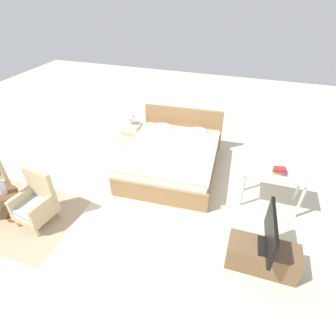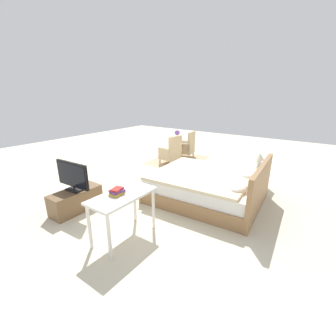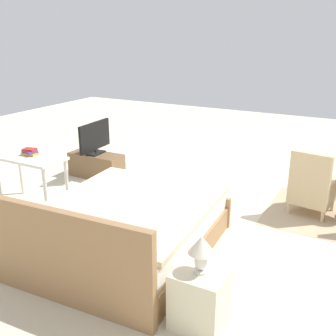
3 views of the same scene
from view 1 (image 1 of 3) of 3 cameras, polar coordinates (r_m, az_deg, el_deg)
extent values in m
plane|color=beige|center=(4.92, -4.69, -7.02)|extent=(16.00, 16.00, 0.00)
cube|color=tan|center=(5.33, -29.95, -8.83)|extent=(2.10, 1.50, 0.01)
cube|color=#997047|center=(5.56, 0.88, 0.86)|extent=(1.90, 2.29, 0.28)
cube|color=white|center=(5.42, 0.91, 3.10)|extent=(1.82, 2.20, 0.24)
cube|color=beige|center=(5.27, 0.69, 3.96)|extent=(1.87, 2.03, 0.06)
cube|color=#997047|center=(6.27, 3.28, 8.84)|extent=(1.82, 0.18, 0.96)
cube|color=#997047|center=(4.73, -2.26, -5.82)|extent=(1.82, 0.16, 0.40)
ellipsoid|color=white|center=(6.05, -1.02, 9.00)|extent=(0.46, 0.30, 0.14)
ellipsoid|color=white|center=(5.91, 6.56, 8.03)|extent=(0.46, 0.30, 0.14)
cylinder|color=#CCB284|center=(5.59, -30.51, -5.64)|extent=(0.04, 0.04, 0.16)
cylinder|color=#CCB284|center=(5.06, -29.95, -10.24)|extent=(0.04, 0.04, 0.16)
cylinder|color=#CCB284|center=(4.75, -26.56, -12.41)|extent=(0.04, 0.04, 0.16)
cylinder|color=#CCB284|center=(5.22, -26.16, -7.22)|extent=(0.04, 0.04, 0.16)
cylinder|color=#CCB284|center=(4.92, -22.65, -9.09)|extent=(0.04, 0.04, 0.16)
cube|color=#CCB284|center=(4.89, -26.78, -8.54)|extent=(0.61, 0.61, 0.12)
cube|color=#A3B7CC|center=(4.82, -27.13, -7.60)|extent=(0.56, 0.56, 0.10)
cube|color=#CCB284|center=(4.75, -26.00, -3.60)|extent=(0.55, 0.16, 0.64)
cube|color=#CCB284|center=(4.94, -29.13, -5.94)|extent=(0.14, 0.52, 0.26)
cube|color=#CCB284|center=(4.61, -25.54, -7.91)|extent=(0.14, 0.52, 0.26)
cylinder|color=brown|center=(5.31, -30.24, -9.03)|extent=(0.28, 0.28, 0.03)
cylinder|color=brown|center=(5.15, -31.12, -6.95)|extent=(0.06, 0.06, 0.50)
cylinder|color=brown|center=(5.00, -32.04, -4.74)|extent=(0.40, 0.40, 0.02)
cylinder|color=silver|center=(4.93, -32.49, -3.66)|extent=(0.11, 0.11, 0.22)
cube|color=beige|center=(6.46, -7.83, 7.32)|extent=(0.44, 0.40, 0.54)
cube|color=#B3AB8E|center=(6.25, -8.69, 7.30)|extent=(0.37, 0.01, 0.09)
cylinder|color=silver|center=(6.34, -8.04, 9.51)|extent=(0.13, 0.13, 0.02)
ellipsoid|color=silver|center=(6.30, -8.11, 10.24)|extent=(0.11, 0.11, 0.16)
cone|color=silver|center=(6.23, -8.23, 11.52)|extent=(0.22, 0.22, 0.15)
cube|color=brown|center=(4.07, 19.78, -17.70)|extent=(0.96, 0.40, 0.42)
cube|color=black|center=(3.90, 20.47, -15.72)|extent=(0.22, 0.33, 0.03)
cylinder|color=black|center=(3.87, 20.60, -15.35)|extent=(0.04, 0.04, 0.05)
cube|color=black|center=(3.68, 21.48, -12.75)|extent=(0.09, 0.83, 0.48)
cube|color=black|center=(3.68, 21.87, -12.80)|extent=(0.05, 0.77, 0.43)
cylinder|color=silver|center=(4.76, 15.89, -4.70)|extent=(0.05, 0.05, 0.70)
cylinder|color=silver|center=(4.89, 26.85, -6.60)|extent=(0.05, 0.05, 0.70)
cylinder|color=silver|center=(5.09, 16.29, -1.73)|extent=(0.05, 0.05, 0.70)
cylinder|color=silver|center=(5.21, 26.52, -3.58)|extent=(0.05, 0.05, 0.70)
cube|color=silver|center=(4.75, 22.42, -0.72)|extent=(1.04, 0.52, 0.04)
cube|color=#B79333|center=(4.69, 23.04, -0.83)|extent=(0.24, 0.17, 0.04)
cube|color=#66387A|center=(4.67, 23.14, -0.48)|extent=(0.23, 0.19, 0.03)
cube|color=#AD2823|center=(4.65, 23.22, -0.19)|extent=(0.20, 0.16, 0.03)
camera|label=2|loc=(6.89, 43.37, 17.11)|focal=24.00mm
camera|label=3|loc=(8.53, -8.67, 29.56)|focal=42.00mm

